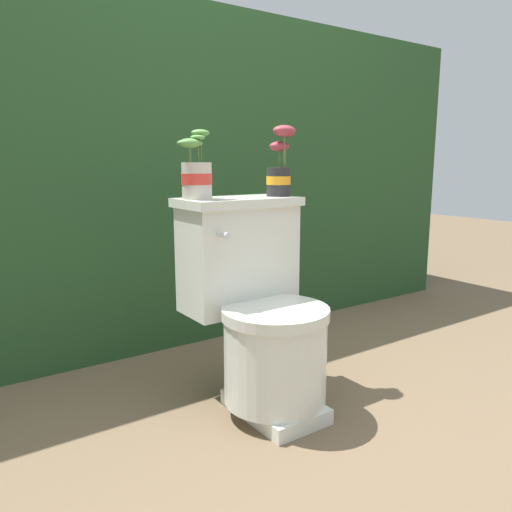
% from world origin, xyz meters
% --- Properties ---
extents(ground_plane, '(12.00, 12.00, 0.00)m').
position_xyz_m(ground_plane, '(0.00, 0.00, 0.00)').
color(ground_plane, brown).
extents(hedge_backdrop, '(3.48, 0.86, 1.52)m').
position_xyz_m(hedge_backdrop, '(0.00, 1.16, 0.76)').
color(hedge_backdrop, '#234723').
rests_on(hedge_backdrop, ground).
extents(toilet, '(0.42, 0.51, 0.72)m').
position_xyz_m(toilet, '(-0.08, 0.08, 0.34)').
color(toilet, silver).
rests_on(toilet, ground).
extents(potted_plant_left, '(0.12, 0.10, 0.23)m').
position_xyz_m(potted_plant_left, '(-0.24, 0.21, 0.80)').
color(potted_plant_left, beige).
rests_on(potted_plant_left, toilet).
extents(potted_plant_midleft, '(0.12, 0.09, 0.25)m').
position_xyz_m(potted_plant_midleft, '(0.08, 0.18, 0.82)').
color(potted_plant_midleft, '#262628').
rests_on(potted_plant_midleft, toilet).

